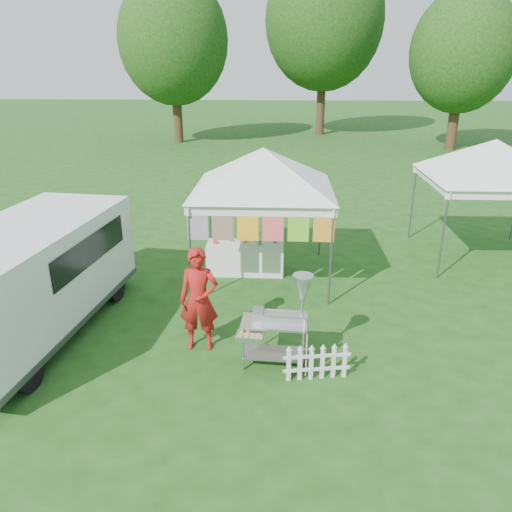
{
  "coord_description": "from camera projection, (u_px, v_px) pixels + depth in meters",
  "views": [
    {
      "loc": [
        0.38,
        -7.29,
        4.73
      ],
      "look_at": [
        -0.08,
        1.96,
        1.1
      ],
      "focal_mm": 35.0,
      "sensor_mm": 36.0,
      "label": 1
    }
  ],
  "objects": [
    {
      "name": "cargo_van",
      "position": [
        31.0,
        277.0,
        8.99
      ],
      "size": [
        2.53,
        5.12,
        2.05
      ],
      "rotation": [
        0.0,
        0.0,
        -0.12
      ],
      "color": "silver",
      "rests_on": "ground"
    },
    {
      "name": "tree_right",
      "position": [
        463.0,
        52.0,
        26.62
      ],
      "size": [
        5.6,
        5.6,
        8.42
      ],
      "color": "#3E2516",
      "rests_on": "ground"
    },
    {
      "name": "display_table",
      "position": [
        245.0,
        258.0,
        11.85
      ],
      "size": [
        1.8,
        0.7,
        0.73
      ],
      "primitive_type": "cube",
      "color": "white",
      "rests_on": "ground"
    },
    {
      "name": "vendor",
      "position": [
        199.0,
        300.0,
        8.52
      ],
      "size": [
        0.69,
        0.46,
        1.85
      ],
      "primitive_type": "imported",
      "rotation": [
        0.0,
        0.0,
        0.03
      ],
      "color": "#9F1613",
      "rests_on": "ground"
    },
    {
      "name": "canopy_right",
      "position": [
        497.0,
        140.0,
        11.82
      ],
      "size": [
        4.24,
        4.24,
        3.45
      ],
      "color": "#59595E",
      "rests_on": "ground"
    },
    {
      "name": "picket_fence",
      "position": [
        317.0,
        363.0,
        7.86
      ],
      "size": [
        1.07,
        0.19,
        0.56
      ],
      "rotation": [
        0.0,
        0.0,
        0.16
      ],
      "color": "silver",
      "rests_on": "ground"
    },
    {
      "name": "canopy_main",
      "position": [
        263.0,
        148.0,
        10.68
      ],
      "size": [
        4.24,
        4.24,
        3.45
      ],
      "color": "#59595E",
      "rests_on": "ground"
    },
    {
      "name": "tree_left",
      "position": [
        173.0,
        40.0,
        28.99
      ],
      "size": [
        6.4,
        6.4,
        9.53
      ],
      "color": "#3E2516",
      "rests_on": "ground"
    },
    {
      "name": "donut_cart",
      "position": [
        285.0,
        314.0,
        7.96
      ],
      "size": [
        1.21,
        0.76,
        1.63
      ],
      "rotation": [
        0.0,
        0.0,
        -0.07
      ],
      "color": "gray",
      "rests_on": "ground"
    },
    {
      "name": "tree_mid",
      "position": [
        325.0,
        20.0,
        31.81
      ],
      "size": [
        7.6,
        7.6,
        11.52
      ],
      "color": "#3E2516",
      "rests_on": "ground"
    },
    {
      "name": "ground",
      "position": [
        255.0,
        358.0,
        8.52
      ],
      "size": [
        120.0,
        120.0,
        0.0
      ],
      "primitive_type": "plane",
      "color": "#1B4614",
      "rests_on": "ground"
    }
  ]
}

